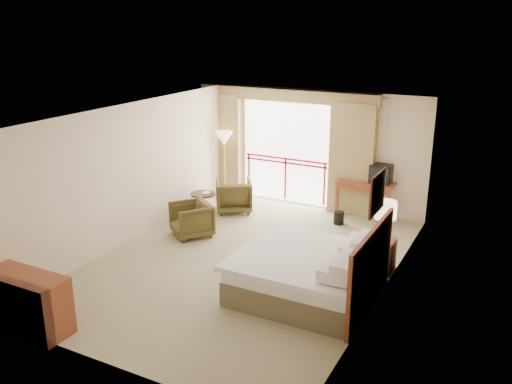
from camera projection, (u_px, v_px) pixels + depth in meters
The scene contains 29 objects.
floor at pixel (245, 261), 9.83m from camera, with size 7.00×7.00×0.00m, color gray.
ceiling at pixel (244, 114), 9.00m from camera, with size 7.00×7.00×0.00m, color white.
wall_back at pixel (319, 150), 12.37m from camera, with size 5.00×5.00×0.00m, color beige.
wall_front at pixel (104, 269), 6.46m from camera, with size 5.00×5.00×0.00m, color beige.
wall_left at pixel (132, 173), 10.52m from camera, with size 7.00×7.00×0.00m, color beige.
wall_right at pixel (388, 214), 8.31m from camera, with size 7.00×7.00×0.00m, color beige.
balcony_door at pixel (286, 152), 12.75m from camera, with size 2.40×2.40×0.00m, color white.
balcony_railing at pixel (286, 168), 12.85m from camera, with size 2.09×0.03×1.02m.
curtain_left at pixel (223, 144), 13.36m from camera, with size 1.00×0.26×2.50m, color olive.
curtain_right at pixel (352, 160), 11.90m from camera, with size 1.00×0.26×2.50m, color olive.
valance at pixel (285, 95), 12.25m from camera, with size 4.40×0.22×0.28m, color olive.
hvac_vent at pixel (377, 110), 11.46m from camera, with size 0.50×0.04×0.50m, color silver.
bed at pixel (310, 273), 8.55m from camera, with size 2.13×2.06×0.97m.
headboard at pixel (371, 270), 8.04m from camera, with size 0.06×2.10×1.30m, color maroon.
framed_art at pixel (377, 193), 7.67m from camera, with size 0.04×0.72×0.60m.
nightstand at pixel (382, 255), 9.40m from camera, with size 0.41×0.49×0.58m, color maroon.
table_lamp at pixel (386, 211), 9.20m from camera, with size 0.37×0.37×0.65m.
phone at pixel (378, 240), 9.20m from camera, with size 0.17×0.13×0.08m, color black.
desk at pixel (367, 188), 11.95m from camera, with size 1.26×0.61×0.82m.
tv at pixel (381, 174), 11.65m from camera, with size 0.45×0.36×0.41m.
coffee_maker at pixel (352, 174), 11.97m from camera, with size 0.11×0.11×0.24m, color black.
cup at pixel (357, 178), 11.88m from camera, with size 0.08×0.08×0.11m, color white.
wastebasket at pixel (339, 218), 11.59m from camera, with size 0.22×0.22×0.28m, color black.
armchair_far at pixel (234, 211), 12.42m from camera, with size 0.78×0.81×0.73m, color #403418.
armchair_near at pixel (192, 235), 11.02m from camera, with size 0.73×0.76×0.69m, color #403418.
side_table at pixel (203, 201), 11.82m from camera, with size 0.53×0.53×0.58m.
book at pixel (203, 193), 11.77m from camera, with size 0.15×0.20×0.02m, color white.
floor_lamp at pixel (224, 141), 12.91m from camera, with size 0.42×0.42×1.65m.
dresser at pixel (27, 303), 7.56m from camera, with size 1.27×0.54×0.85m.
Camera 1 is at (4.33, -7.86, 4.21)m, focal length 38.00 mm.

